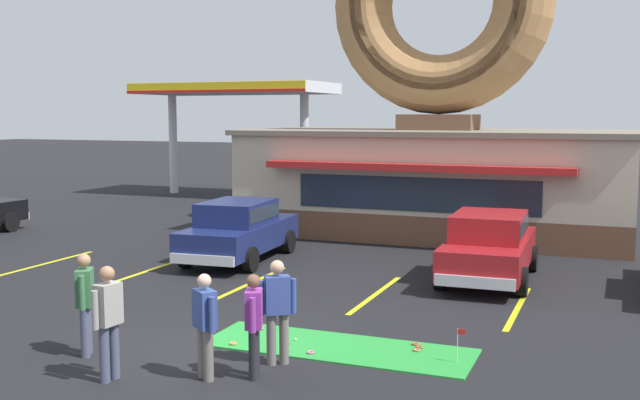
% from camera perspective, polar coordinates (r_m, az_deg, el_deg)
% --- Properties ---
extents(ground_plane, '(160.00, 160.00, 0.00)m').
position_cam_1_polar(ground_plane, '(12.58, -10.07, -11.49)').
color(ground_plane, black).
extents(donut_shop_building, '(12.30, 6.75, 10.96)m').
position_cam_1_polar(donut_shop_building, '(24.69, 9.01, 6.18)').
color(donut_shop_building, brown).
rests_on(donut_shop_building, ground).
extents(putting_mat, '(4.51, 1.50, 0.03)m').
position_cam_1_polar(putting_mat, '(12.68, 1.38, -11.17)').
color(putting_mat, green).
rests_on(putting_mat, ground).
extents(mini_donut_near_left, '(0.13, 0.13, 0.04)m').
position_cam_1_polar(mini_donut_near_left, '(12.86, -6.64, -10.80)').
color(mini_donut_near_left, '#D17F47').
rests_on(mini_donut_near_left, putting_mat).
extents(mini_donut_near_right, '(0.13, 0.13, 0.04)m').
position_cam_1_polar(mini_donut_near_right, '(12.82, -2.57, -10.83)').
color(mini_donut_near_right, brown).
rests_on(mini_donut_near_right, putting_mat).
extents(mini_donut_mid_left, '(0.13, 0.13, 0.04)m').
position_cam_1_polar(mini_donut_mid_left, '(13.68, -4.57, -9.72)').
color(mini_donut_mid_left, '#A5724C').
rests_on(mini_donut_mid_left, putting_mat).
extents(mini_donut_mid_centre, '(0.13, 0.13, 0.04)m').
position_cam_1_polar(mini_donut_mid_centre, '(12.70, 7.59, -11.04)').
color(mini_donut_mid_centre, brown).
rests_on(mini_donut_mid_centre, putting_mat).
extents(mini_donut_mid_right, '(0.13, 0.13, 0.04)m').
position_cam_1_polar(mini_donut_mid_right, '(12.33, -0.72, -11.53)').
color(mini_donut_mid_right, '#D8667F').
rests_on(mini_donut_mid_right, putting_mat).
extents(mini_donut_far_left, '(0.13, 0.13, 0.04)m').
position_cam_1_polar(mini_donut_far_left, '(12.86, 7.29, -10.82)').
color(mini_donut_far_left, brown).
rests_on(mini_donut_far_left, putting_mat).
extents(mini_donut_far_centre, '(0.13, 0.13, 0.04)m').
position_cam_1_polar(mini_donut_far_centre, '(12.55, 7.38, -11.27)').
color(mini_donut_far_centre, '#A5724C').
rests_on(mini_donut_far_centre, putting_mat).
extents(golf_ball, '(0.04, 0.04, 0.04)m').
position_cam_1_polar(golf_ball, '(13.00, -1.89, -10.55)').
color(golf_ball, white).
rests_on(golf_ball, putting_mat).
extents(putting_flag_pin, '(0.13, 0.01, 0.55)m').
position_cam_1_polar(putting_flag_pin, '(11.97, 10.61, -10.25)').
color(putting_flag_pin, silver).
rests_on(putting_flag_pin, putting_mat).
extents(car_navy, '(2.22, 4.67, 1.60)m').
position_cam_1_polar(car_navy, '(19.95, -6.20, -2.13)').
color(car_navy, navy).
rests_on(car_navy, ground).
extents(car_red, '(2.07, 4.60, 1.60)m').
position_cam_1_polar(car_red, '(17.89, 12.76, -3.26)').
color(car_red, maroon).
rests_on(car_red, ground).
extents(pedestrian_blue_sweater_man, '(0.28, 0.59, 1.70)m').
position_cam_1_polar(pedestrian_blue_sweater_man, '(11.40, -15.83, -8.59)').
color(pedestrian_blue_sweater_man, '#474C66').
rests_on(pedestrian_blue_sweater_man, ground).
extents(pedestrian_hooded_kid, '(0.40, 0.53, 1.67)m').
position_cam_1_polar(pedestrian_hooded_kid, '(12.66, -17.47, -7.23)').
color(pedestrian_hooded_kid, '#474C66').
rests_on(pedestrian_hooded_kid, ground).
extents(pedestrian_leather_jacket_man, '(0.37, 0.56, 1.56)m').
position_cam_1_polar(pedestrian_leather_jacket_man, '(11.16, -5.06, -9.19)').
color(pedestrian_leather_jacket_man, '#232328').
rests_on(pedestrian_leather_jacket_man, ground).
extents(pedestrian_clipboard_woman, '(0.51, 0.41, 1.65)m').
position_cam_1_polar(pedestrian_clipboard_woman, '(11.69, -3.26, -8.14)').
color(pedestrian_clipboard_woman, slate).
rests_on(pedestrian_clipboard_woman, ground).
extents(pedestrian_beanie_man, '(0.50, 0.42, 1.58)m').
position_cam_1_polar(pedestrian_beanie_man, '(11.18, -8.76, -9.14)').
color(pedestrian_beanie_man, slate).
rests_on(pedestrian_beanie_man, ground).
extents(trash_bin, '(0.57, 0.57, 0.97)m').
position_cam_1_polar(trash_bin, '(24.55, -8.86, -1.41)').
color(trash_bin, '#1E662D').
rests_on(trash_bin, ground).
extents(gas_station_canopy, '(9.00, 4.46, 5.30)m').
position_cam_1_polar(gas_station_canopy, '(35.66, -6.46, 8.12)').
color(gas_station_canopy, silver).
rests_on(gas_station_canopy, ground).
extents(parking_stripe_far_left, '(0.12, 3.60, 0.01)m').
position_cam_1_polar(parking_stripe_far_left, '(20.82, -20.16, -4.56)').
color(parking_stripe_far_left, yellow).
rests_on(parking_stripe_far_left, ground).
extents(parking_stripe_left, '(0.12, 3.60, 0.01)m').
position_cam_1_polar(parking_stripe_left, '(18.97, -13.37, -5.39)').
color(parking_stripe_left, yellow).
rests_on(parking_stripe_left, ground).
extents(parking_stripe_mid_left, '(0.12, 3.60, 0.01)m').
position_cam_1_polar(parking_stripe_mid_left, '(17.44, -5.23, -6.29)').
color(parking_stripe_mid_left, yellow).
rests_on(parking_stripe_mid_left, ground).
extents(parking_stripe_centre, '(0.12, 3.60, 0.01)m').
position_cam_1_polar(parking_stripe_centre, '(16.33, 4.27, -7.17)').
color(parking_stripe_centre, yellow).
rests_on(parking_stripe_centre, ground).
extents(parking_stripe_mid_right, '(0.12, 3.60, 0.01)m').
position_cam_1_polar(parking_stripe_mid_right, '(15.72, 14.85, -7.92)').
color(parking_stripe_mid_right, yellow).
rests_on(parking_stripe_mid_right, ground).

